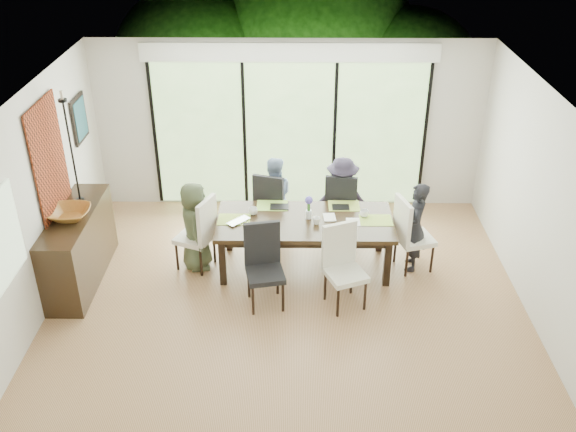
{
  "coord_description": "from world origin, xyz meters",
  "views": [
    {
      "loc": [
        0.07,
        -6.85,
        4.97
      ],
      "look_at": [
        0.0,
        0.25,
        1.0
      ],
      "focal_mm": 40.0,
      "sensor_mm": 36.0,
      "label": 1
    }
  ],
  "objects_px": {
    "cup_b": "(316,221)",
    "cup_c": "(364,214)",
    "person_left_end": "(195,226)",
    "person_far_right": "(342,198)",
    "bowl": "(69,214)",
    "sideboard": "(79,247)",
    "laptop": "(241,223)",
    "chair_far_right": "(341,203)",
    "chair_near_right": "(346,269)",
    "chair_left_end": "(194,232)",
    "vase": "(309,214)",
    "chair_right_end": "(416,233)",
    "chair_far_left": "(273,203)",
    "person_far_left": "(273,198)",
    "table_top": "(305,222)",
    "cup_a": "(253,211)",
    "chair_near_left": "(265,268)",
    "person_right_end": "(415,227)"
  },
  "relations": [
    {
      "from": "chair_near_left",
      "to": "cup_c",
      "type": "bearing_deg",
      "value": 25.21
    },
    {
      "from": "chair_far_right",
      "to": "cup_c",
      "type": "distance_m",
      "value": 0.83
    },
    {
      "from": "chair_right_end",
      "to": "chair_far_left",
      "type": "relative_size",
      "value": 1.0
    },
    {
      "from": "chair_right_end",
      "to": "chair_near_right",
      "type": "xyz_separation_m",
      "value": [
        -1.0,
        -0.87,
        0.0
      ]
    },
    {
      "from": "laptop",
      "to": "bowl",
      "type": "bearing_deg",
      "value": 142.41
    },
    {
      "from": "cup_c",
      "to": "bowl",
      "type": "height_order",
      "value": "bowl"
    },
    {
      "from": "table_top",
      "to": "chair_near_left",
      "type": "bearing_deg",
      "value": -119.89
    },
    {
      "from": "person_left_end",
      "to": "bowl",
      "type": "relative_size",
      "value": 2.43
    },
    {
      "from": "chair_far_right",
      "to": "chair_left_end",
      "type": "bearing_deg",
      "value": 30.81
    },
    {
      "from": "laptop",
      "to": "cup_c",
      "type": "relative_size",
      "value": 2.66
    },
    {
      "from": "laptop",
      "to": "bowl",
      "type": "distance_m",
      "value": 2.18
    },
    {
      "from": "chair_right_end",
      "to": "cup_b",
      "type": "distance_m",
      "value": 1.38
    },
    {
      "from": "table_top",
      "to": "person_far_right",
      "type": "distance_m",
      "value": 1.0
    },
    {
      "from": "cup_b",
      "to": "cup_c",
      "type": "height_order",
      "value": "cup_c"
    },
    {
      "from": "chair_near_left",
      "to": "sideboard",
      "type": "height_order",
      "value": "chair_near_left"
    },
    {
      "from": "person_right_end",
      "to": "cup_b",
      "type": "distance_m",
      "value": 1.34
    },
    {
      "from": "chair_far_right",
      "to": "person_far_right",
      "type": "height_order",
      "value": "person_far_right"
    },
    {
      "from": "table_top",
      "to": "sideboard",
      "type": "relative_size",
      "value": 1.34
    },
    {
      "from": "table_top",
      "to": "chair_left_end",
      "type": "relative_size",
      "value": 2.18
    },
    {
      "from": "bowl",
      "to": "laptop",
      "type": "bearing_deg",
      "value": 8.66
    },
    {
      "from": "cup_b",
      "to": "sideboard",
      "type": "distance_m",
      "value": 3.15
    },
    {
      "from": "chair_left_end",
      "to": "vase",
      "type": "bearing_deg",
      "value": 114.2
    },
    {
      "from": "person_left_end",
      "to": "person_far_left",
      "type": "xyz_separation_m",
      "value": [
        1.03,
        0.83,
        0.0
      ]
    },
    {
      "from": "person_far_right",
      "to": "cup_a",
      "type": "distance_m",
      "value": 1.43
    },
    {
      "from": "table_top",
      "to": "cup_a",
      "type": "xyz_separation_m",
      "value": [
        -0.7,
        0.15,
        0.08
      ]
    },
    {
      "from": "chair_far_left",
      "to": "vase",
      "type": "distance_m",
      "value": 0.98
    },
    {
      "from": "cup_a",
      "to": "person_right_end",
      "type": "bearing_deg",
      "value": -3.94
    },
    {
      "from": "chair_near_right",
      "to": "cup_a",
      "type": "height_order",
      "value": "chair_near_right"
    },
    {
      "from": "person_far_right",
      "to": "chair_near_left",
      "type": "bearing_deg",
      "value": 59.96
    },
    {
      "from": "person_left_end",
      "to": "person_far_right",
      "type": "xyz_separation_m",
      "value": [
        2.03,
        0.83,
        0.0
      ]
    },
    {
      "from": "chair_near_right",
      "to": "person_far_right",
      "type": "relative_size",
      "value": 0.85
    },
    {
      "from": "chair_near_left",
      "to": "person_left_end",
      "type": "relative_size",
      "value": 0.85
    },
    {
      "from": "chair_left_end",
      "to": "cup_a",
      "type": "bearing_deg",
      "value": 122.97
    },
    {
      "from": "person_far_right",
      "to": "vase",
      "type": "distance_m",
      "value": 0.94
    },
    {
      "from": "chair_left_end",
      "to": "chair_far_right",
      "type": "height_order",
      "value": "same"
    },
    {
      "from": "person_far_left",
      "to": "chair_far_right",
      "type": "bearing_deg",
      "value": 173.96
    },
    {
      "from": "chair_near_left",
      "to": "person_right_end",
      "type": "relative_size",
      "value": 0.85
    },
    {
      "from": "cup_b",
      "to": "person_left_end",
      "type": "bearing_deg",
      "value": 176.49
    },
    {
      "from": "person_far_right",
      "to": "laptop",
      "type": "relative_size",
      "value": 3.91
    },
    {
      "from": "table_top",
      "to": "laptop",
      "type": "xyz_separation_m",
      "value": [
        -0.85,
        -0.1,
        0.04
      ]
    },
    {
      "from": "chair_left_end",
      "to": "person_far_left",
      "type": "xyz_separation_m",
      "value": [
        1.05,
        0.83,
        0.09
      ]
    },
    {
      "from": "table_top",
      "to": "person_left_end",
      "type": "xyz_separation_m",
      "value": [
        -1.48,
        0.0,
        -0.07
      ]
    },
    {
      "from": "table_top",
      "to": "person_far_left",
      "type": "relative_size",
      "value": 1.86
    },
    {
      "from": "person_left_end",
      "to": "sideboard",
      "type": "bearing_deg",
      "value": 95.27
    },
    {
      "from": "cup_a",
      "to": "sideboard",
      "type": "xyz_separation_m",
      "value": [
        -2.28,
        -0.47,
        -0.29
      ]
    },
    {
      "from": "cup_c",
      "to": "sideboard",
      "type": "height_order",
      "value": "sideboard"
    },
    {
      "from": "chair_near_right",
      "to": "laptop",
      "type": "bearing_deg",
      "value": 127.81
    },
    {
      "from": "person_left_end",
      "to": "cup_b",
      "type": "height_order",
      "value": "person_left_end"
    },
    {
      "from": "laptop",
      "to": "person_right_end",
      "type": "bearing_deg",
      "value": -43.79
    },
    {
      "from": "chair_far_right",
      "to": "chair_near_right",
      "type": "distance_m",
      "value": 1.72
    }
  ]
}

